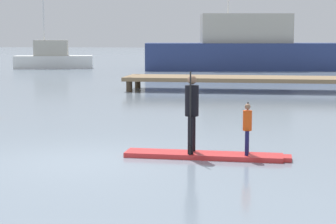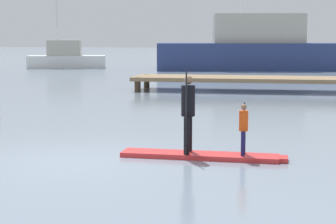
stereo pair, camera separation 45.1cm
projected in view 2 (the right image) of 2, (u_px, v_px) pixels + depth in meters
name	position (u px, v px, depth m)	size (l,w,h in m)	color
ground_plane	(77.00, 161.00, 11.94)	(240.00, 240.00, 0.00)	gray
paddleboard_near	(203.00, 156.00, 12.25)	(3.47, 0.71, 0.10)	red
paddler_adult	(188.00, 109.00, 12.19)	(0.30, 0.51, 1.72)	black
paddler_child_solo	(244.00, 127.00, 12.01)	(0.19, 0.38, 1.07)	#19194C
fishing_boat_white_large	(257.00, 49.00, 44.49)	(15.55, 6.64, 9.71)	navy
fishing_boat_green_midground	(66.00, 57.00, 46.67)	(6.33, 3.29, 5.54)	silver
floating_dock	(283.00, 80.00, 26.77)	(13.72, 2.59, 0.66)	#846B4C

